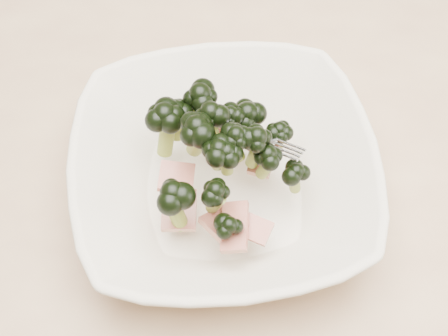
{
  "coord_description": "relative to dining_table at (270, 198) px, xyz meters",
  "views": [
    {
      "loc": [
        -0.06,
        -0.4,
        1.32
      ],
      "look_at": [
        -0.06,
        -0.05,
        0.8
      ],
      "focal_mm": 50.0,
      "sensor_mm": 36.0,
      "label": 1
    }
  ],
  "objects": [
    {
      "name": "broccoli_dish",
      "position": [
        -0.06,
        -0.05,
        0.14
      ],
      "size": [
        0.34,
        0.34,
        0.12
      ],
      "color": "beige",
      "rests_on": "dining_table"
    },
    {
      "name": "dining_table",
      "position": [
        0.0,
        0.0,
        0.0
      ],
      "size": [
        1.2,
        0.8,
        0.75
      ],
      "color": "tan",
      "rests_on": "ground"
    }
  ]
}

